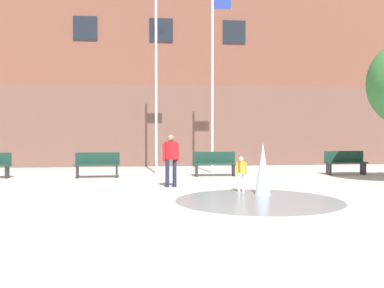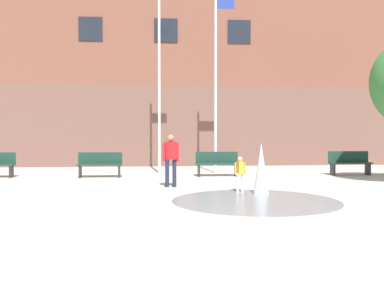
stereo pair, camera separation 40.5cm
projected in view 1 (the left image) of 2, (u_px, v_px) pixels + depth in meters
The scene contains 10 objects.
ground_plane at pixel (211, 245), 6.73m from camera, with size 100.00×100.00×0.00m, color #B2ADA3.
library_building at pixel (158, 83), 24.16m from camera, with size 36.00×6.05×8.55m.
splash_fountain at pixel (262, 179), 11.62m from camera, with size 4.10×4.10×1.39m.
park_bench_center at pixel (97, 164), 16.27m from camera, with size 1.60×0.44×0.91m.
park_bench_under_right_flagpole at pixel (215, 163), 16.83m from camera, with size 1.60×0.44×0.91m.
park_bench_near_trashcan at pixel (345, 162), 17.45m from camera, with size 1.60×0.44×0.91m.
child_in_fountain at pixel (241, 171), 12.53m from camera, with size 0.31×0.23×0.99m.
adult_in_red at pixel (171, 156), 13.56m from camera, with size 0.50×0.38×1.59m.
flagpole_left at pixel (157, 69), 17.73m from camera, with size 0.80×0.10×7.81m.
flagpole_right at pixel (213, 75), 18.00m from camera, with size 0.80×0.10×7.43m.
Camera 1 is at (-1.07, -6.60, 1.72)m, focal length 42.00 mm.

